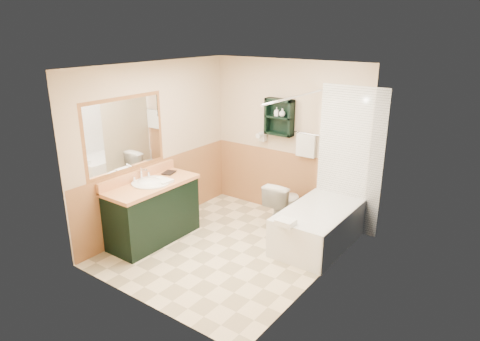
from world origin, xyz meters
name	(u,v)px	position (x,y,z in m)	size (l,w,h in m)	color
floor	(228,248)	(0.00, 0.00, 0.00)	(3.00, 3.00, 0.00)	beige
back_wall	(288,139)	(0.00, 1.52, 1.20)	(2.60, 0.04, 2.40)	beige
left_wall	(155,147)	(-1.32, 0.00, 1.20)	(0.04, 3.00, 2.40)	beige
right_wall	(323,185)	(1.32, 0.00, 1.20)	(0.04, 3.00, 2.40)	beige
ceiling	(227,64)	(0.00, 0.00, 2.42)	(2.60, 3.00, 0.04)	white
wainscot_left	(160,193)	(-1.29, 0.00, 0.50)	(2.98, 2.98, 1.00)	#BE834D
wainscot_back	(285,182)	(0.00, 1.49, 0.50)	(2.58, 2.58, 1.00)	#BE834D
mirror_frame	(125,135)	(-1.27, -0.55, 1.50)	(1.30, 1.30, 1.00)	#955730
mirror_glass	(125,135)	(-1.27, -0.55, 1.50)	(1.20, 1.20, 0.90)	white
tile_right	(346,179)	(1.28, 0.75, 1.05)	(1.50, 1.50, 2.10)	white
tile_back	(349,161)	(1.03, 1.48, 1.05)	(0.95, 0.95, 2.10)	white
tile_accent	(351,111)	(1.27, 0.75, 1.90)	(1.50, 1.50, 0.10)	#154B2D
wall_shelf	(279,117)	(-0.10, 1.41, 1.55)	(0.45, 0.15, 0.55)	black
hair_dryer	(263,137)	(-0.40, 1.43, 1.20)	(0.10, 0.24, 0.18)	silver
towel_bar	(307,134)	(0.35, 1.45, 1.35)	(0.40, 0.06, 0.40)	silver
curtain_rod	(296,96)	(0.53, 0.75, 2.00)	(0.03, 0.03, 1.60)	silver
shower_curtain	(300,157)	(0.53, 0.92, 1.15)	(1.05, 1.05, 1.70)	#BFB190
vanity	(153,212)	(-0.99, -0.41, 0.42)	(0.59, 1.33, 0.84)	black
bathtub	(320,226)	(0.93, 0.85, 0.26)	(0.79, 1.50, 0.53)	silver
toilet	(284,204)	(0.23, 1.06, 0.34)	(0.39, 0.70, 0.68)	silver
counter_towel	(162,181)	(-0.89, -0.29, 0.86)	(0.26, 0.20, 0.04)	silver
vanity_book	(164,166)	(-1.16, 0.00, 0.94)	(0.15, 0.02, 0.20)	black
tub_towel	(286,222)	(0.80, 0.12, 0.56)	(0.22, 0.18, 0.07)	silver
soap_bottle_a	(277,114)	(-0.15, 1.40, 1.60)	(0.06, 0.13, 0.06)	silver
soap_bottle_b	(282,113)	(-0.05, 1.40, 1.61)	(0.10, 0.12, 0.10)	silver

